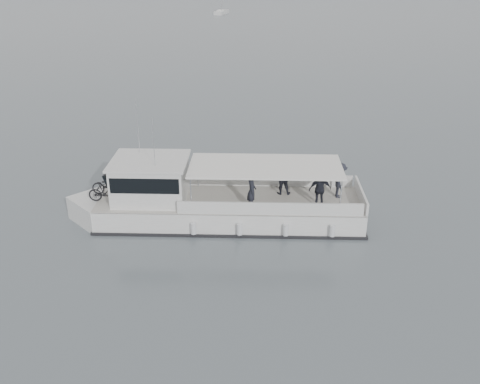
{
  "coord_description": "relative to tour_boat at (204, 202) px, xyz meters",
  "views": [
    {
      "loc": [
        5.17,
        -21.99,
        12.51
      ],
      "look_at": [
        4.42,
        2.0,
        1.6
      ],
      "focal_mm": 40.0,
      "sensor_mm": 36.0,
      "label": 1
    }
  ],
  "objects": [
    {
      "name": "tour_boat",
      "position": [
        0.0,
        0.0,
        0.0
      ],
      "size": [
        14.89,
        3.86,
        6.23
      ],
      "rotation": [
        0.0,
        0.0,
        -0.0
      ],
      "color": "white",
      "rests_on": "ground"
    },
    {
      "name": "ground",
      "position": [
        -2.62,
        -2.0,
        -1.02
      ],
      "size": [
        1400.0,
        1400.0,
        0.0
      ],
      "primitive_type": "plane",
      "color": "slate",
      "rests_on": "ground"
    }
  ]
}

